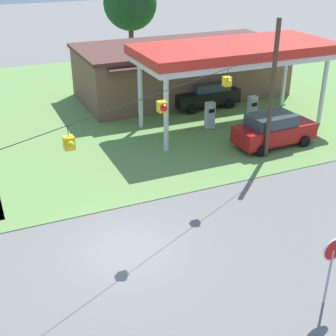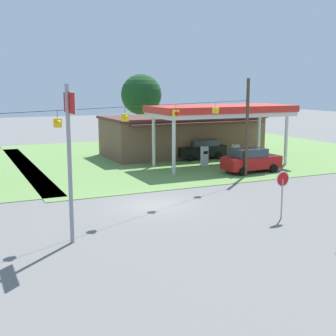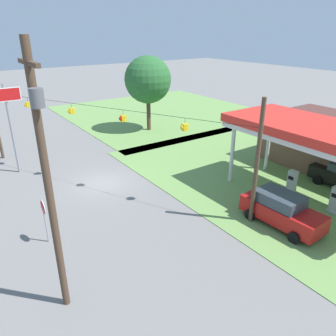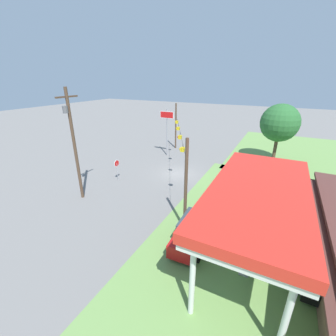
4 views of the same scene
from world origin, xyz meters
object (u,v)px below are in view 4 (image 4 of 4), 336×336
stop_sign_roadside (117,166)px  stop_sign_overhead (167,124)px  gas_station_canopy (259,195)px  fuel_pump_far (246,262)px  car_at_pumps_front (193,231)px  fuel_pump_near (253,233)px  tree_west_verge (280,123)px  utility_pole_main (73,141)px  car_at_pumps_rear (319,267)px

stop_sign_roadside → stop_sign_overhead: 11.07m
gas_station_canopy → fuel_pump_far: gas_station_canopy is taller
car_at_pumps_front → stop_sign_roadside: stop_sign_roadside is taller
fuel_pump_near → car_at_pumps_front: car_at_pumps_front is taller
gas_station_canopy → tree_west_verge: 20.25m
utility_pole_main → tree_west_verge: (-19.48, 16.09, -0.29)m
car_at_pumps_front → car_at_pumps_rear: size_ratio=1.02×
fuel_pump_near → car_at_pumps_front: 4.32m
car_at_pumps_front → tree_west_verge: bearing=166.3°
stop_sign_roadside → gas_station_canopy: bearing=-109.8°
gas_station_canopy → car_at_pumps_front: gas_station_canopy is taller
stop_sign_overhead → fuel_pump_near: bearing=44.7°
gas_station_canopy → car_at_pumps_rear: size_ratio=2.57×
gas_station_canopy → utility_pole_main: utility_pole_main is taller
fuel_pump_far → fuel_pump_near: bearing=180.0°
stop_sign_overhead → tree_west_verge: (-4.10, 14.60, 0.65)m
car_at_pumps_rear → tree_west_verge: tree_west_verge is taller
car_at_pumps_front → utility_pole_main: bearing=-98.6°
stop_sign_overhead → stop_sign_roadside: bearing=-4.6°
stop_sign_roadside → utility_pole_main: size_ratio=0.24×
fuel_pump_near → car_at_pumps_front: bearing=-61.9°
gas_station_canopy → car_at_pumps_rear: gas_station_canopy is taller
tree_west_verge → fuel_pump_near: bearing=-0.6°
car_at_pumps_front → stop_sign_overhead: size_ratio=0.70×
tree_west_verge → fuel_pump_far: bearing=-0.5°
car_at_pumps_rear → tree_west_verge: bearing=9.9°
utility_pole_main → tree_west_verge: size_ratio=1.30×
fuel_pump_near → stop_sign_roadside: 15.80m
gas_station_canopy → stop_sign_overhead: size_ratio=1.76×
car_at_pumps_rear → fuel_pump_far: bearing=109.6°
stop_sign_roadside → car_at_pumps_rear: bearing=-106.6°
fuel_pump_near → utility_pole_main: 16.68m
tree_west_verge → car_at_pumps_rear: bearing=10.1°
gas_station_canopy → utility_pole_main: bearing=-92.7°
fuel_pump_near → stop_sign_overhead: stop_sign_overhead is taller
stop_sign_overhead → utility_pole_main: size_ratio=0.67×
gas_station_canopy → stop_sign_roadside: (-5.50, -15.27, -2.81)m
fuel_pump_near → tree_west_verge: size_ratio=0.22×
gas_station_canopy → utility_pole_main: size_ratio=1.17×
car_at_pumps_rear → tree_west_verge: 21.21m
fuel_pump_far → car_at_pumps_rear: (-1.37, 3.80, 0.13)m
gas_station_canopy → tree_west_verge: bearing=179.5°
fuel_pump_far → stop_sign_roadside: bearing=-114.8°
car_at_pumps_front → stop_sign_overhead: 20.08m
car_at_pumps_front → stop_sign_overhead: bearing=-150.2°
gas_station_canopy → car_at_pumps_front: bearing=-82.7°
fuel_pump_far → stop_sign_roadside: size_ratio=0.69×
fuel_pump_near → car_at_pumps_front: (2.03, -3.81, 0.17)m
gas_station_canopy → car_at_pumps_rear: bearing=87.4°
fuel_pump_far → tree_west_verge: tree_west_verge is taller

